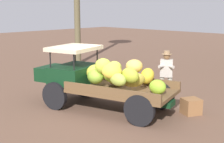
# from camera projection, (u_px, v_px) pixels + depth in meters

# --- Properties ---
(ground_plane) EXTENTS (60.00, 60.00, 0.00)m
(ground_plane) POSITION_uv_depth(u_px,v_px,m) (102.00, 109.00, 9.52)
(ground_plane) COLOR brown
(truck) EXTENTS (4.66, 2.64, 1.86)m
(truck) POSITION_uv_depth(u_px,v_px,m) (99.00, 78.00, 9.42)
(truck) COLOR black
(truck) RESTS_ON ground
(farmer) EXTENTS (0.58, 0.55, 1.68)m
(farmer) POSITION_uv_depth(u_px,v_px,m) (166.00, 73.00, 10.14)
(farmer) COLOR #B1AC9A
(farmer) RESTS_ON ground
(wooden_crate) EXTENTS (0.63, 0.64, 0.46)m
(wooden_crate) POSITION_uv_depth(u_px,v_px,m) (191.00, 106.00, 9.02)
(wooden_crate) COLOR #8E5F38
(wooden_crate) RESTS_ON ground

